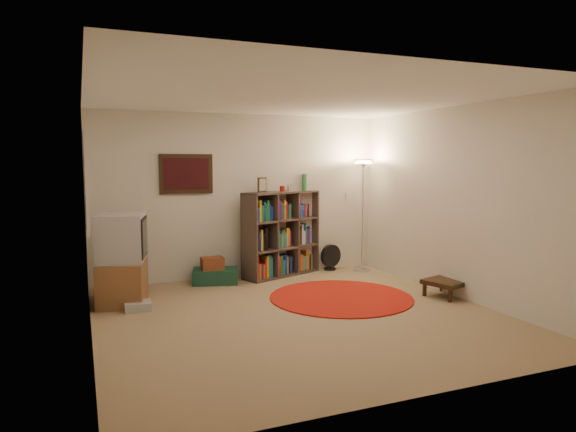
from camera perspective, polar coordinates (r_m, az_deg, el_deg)
name	(u,v)px	position (r m, az deg, el deg)	size (l,w,h in m)	color
room	(294,207)	(5.84, 0.62, 0.98)	(4.54, 4.54, 2.54)	#8C7352
bookshelf	(280,235)	(8.01, -0.89, -2.13)	(1.37, 0.83, 1.58)	#44352D
floor_lamp	(363,178)	(8.36, 8.34, 4.15)	(0.41, 0.41, 1.82)	white
floor_fan	(331,257)	(8.50, 4.76, -4.59)	(0.38, 0.24, 0.42)	black
tv_stand	(123,260)	(6.77, -17.91, -4.72)	(0.70, 0.88, 1.13)	brown
dvd_box	(138,306)	(6.51, -16.34, -9.57)	(0.32, 0.27, 0.10)	#A9A8AD
suitcase	(215,276)	(7.67, -8.07, -6.61)	(0.74, 0.58, 0.21)	#153A2A
wicker_basket	(212,263)	(7.59, -8.40, -5.24)	(0.32, 0.23, 0.18)	#622D18
paper_towel	(256,273)	(7.74, -3.60, -6.30)	(0.12, 0.12, 0.25)	white
red_rug	(341,297)	(6.84, 5.91, -8.96)	(1.88, 1.88, 0.02)	#99130B
side_table	(446,283)	(7.14, 17.16, -7.09)	(0.61, 0.61, 0.22)	black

